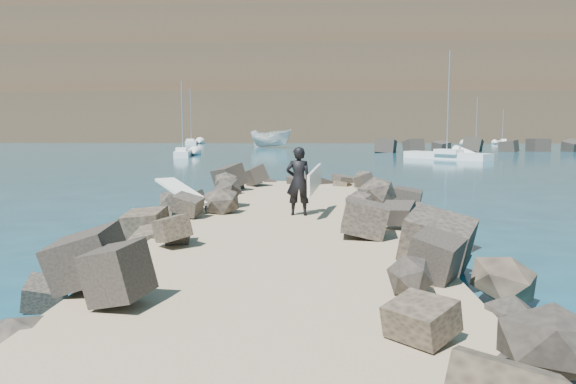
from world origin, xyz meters
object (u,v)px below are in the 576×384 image
(surfboard_resting, at_px, (183,195))
(sailboat_c, at_px, (447,156))
(boat_imported, at_px, (271,138))
(surfer_with_board, at_px, (301,181))

(surfboard_resting, relative_size, sailboat_c, 0.25)
(surfboard_resting, distance_m, boat_imported, 66.06)
(boat_imported, distance_m, sailboat_c, 34.37)
(surfboard_resting, relative_size, boat_imported, 0.37)
(boat_imported, distance_m, surfer_with_board, 67.15)
(surfer_with_board, bearing_deg, sailboat_c, 71.02)
(boat_imported, xyz_separation_m, surfer_with_board, (5.68, -66.91, 0.22))
(surfboard_resting, bearing_deg, surfer_with_board, -53.34)
(boat_imported, xyz_separation_m, sailboat_c, (18.80, -28.76, -1.00))
(surfboard_resting, height_order, boat_imported, boat_imported)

